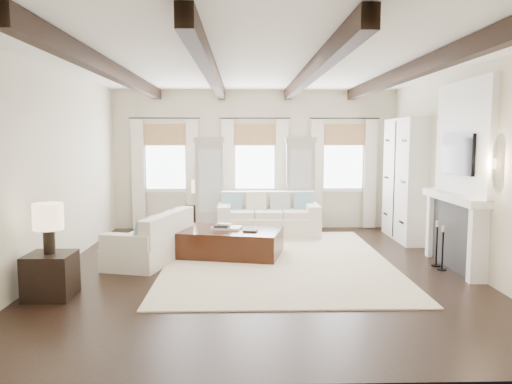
{
  "coord_description": "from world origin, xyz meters",
  "views": [
    {
      "loc": [
        -0.29,
        -7.81,
        2.1
      ],
      "look_at": [
        -0.05,
        0.95,
        1.15
      ],
      "focal_mm": 35.0,
      "sensor_mm": 36.0,
      "label": 1
    }
  ],
  "objects_px": {
    "sofa_back": "(268,218)",
    "ottoman": "(229,243)",
    "sofa_left": "(154,241)",
    "side_table_front": "(51,276)",
    "side_table_back": "(194,216)"
  },
  "relations": [
    {
      "from": "ottoman",
      "to": "side_table_back",
      "type": "relative_size",
      "value": 3.2
    },
    {
      "from": "sofa_back",
      "to": "sofa_left",
      "type": "relative_size",
      "value": 1.03
    },
    {
      "from": "sofa_left",
      "to": "ottoman",
      "type": "bearing_deg",
      "value": 12.8
    },
    {
      "from": "sofa_left",
      "to": "ottoman",
      "type": "relative_size",
      "value": 1.16
    },
    {
      "from": "sofa_left",
      "to": "side_table_front",
      "type": "height_order",
      "value": "sofa_left"
    },
    {
      "from": "ottoman",
      "to": "side_table_front",
      "type": "xyz_separation_m",
      "value": [
        -2.29,
        -2.29,
        0.06
      ]
    },
    {
      "from": "sofa_left",
      "to": "side_table_back",
      "type": "height_order",
      "value": "sofa_left"
    },
    {
      "from": "side_table_back",
      "to": "sofa_left",
      "type": "bearing_deg",
      "value": -97.37
    },
    {
      "from": "side_table_front",
      "to": "side_table_back",
      "type": "bearing_deg",
      "value": 74.51
    },
    {
      "from": "sofa_back",
      "to": "side_table_back",
      "type": "xyz_separation_m",
      "value": [
        -1.69,
        0.88,
        -0.09
      ]
    },
    {
      "from": "sofa_back",
      "to": "ottoman",
      "type": "height_order",
      "value": "sofa_back"
    },
    {
      "from": "ottoman",
      "to": "side_table_front",
      "type": "relative_size",
      "value": 3.06
    },
    {
      "from": "side_table_front",
      "to": "sofa_left",
      "type": "bearing_deg",
      "value": 63.25
    },
    {
      "from": "sofa_back",
      "to": "ottoman",
      "type": "xyz_separation_m",
      "value": [
        -0.8,
        -1.89,
        -0.13
      ]
    },
    {
      "from": "sofa_left",
      "to": "side_table_front",
      "type": "relative_size",
      "value": 3.55
    }
  ]
}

